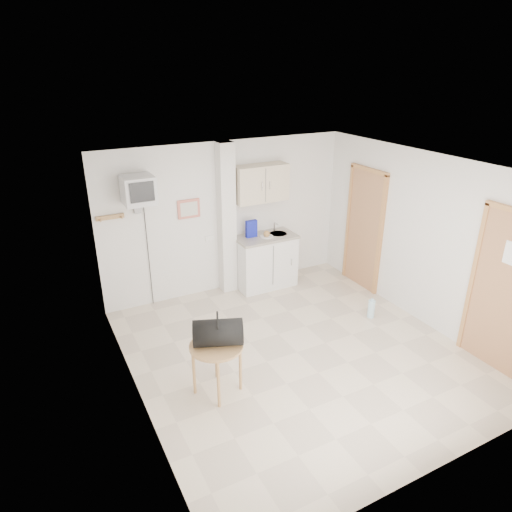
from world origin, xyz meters
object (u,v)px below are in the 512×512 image
round_table (217,351)px  crt_television (138,191)px  water_bottle (371,309)px  duffel_bag (218,332)px

round_table → crt_television: bearing=94.9°
round_table → water_bottle: bearing=10.2°
round_table → water_bottle: 2.83m
crt_television → round_table: crt_television is taller
duffel_bag → crt_television: bearing=117.2°
crt_television → water_bottle: 3.87m
round_table → water_bottle: (2.76, 0.49, -0.42)m
round_table → duffel_bag: bearing=-5.5°
crt_television → water_bottle: bearing=-30.8°
water_bottle → crt_television: bearing=149.2°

